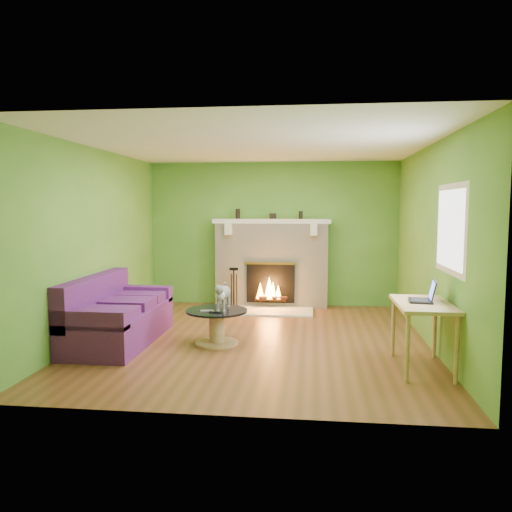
# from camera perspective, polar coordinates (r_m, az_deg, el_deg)

# --- Properties ---
(floor) EXTENTS (5.00, 5.00, 0.00)m
(floor) POSITION_cam_1_polar(r_m,az_deg,el_deg) (6.86, 0.13, -9.52)
(floor) COLOR brown
(floor) RESTS_ON ground
(ceiling) EXTENTS (5.00, 5.00, 0.00)m
(ceiling) POSITION_cam_1_polar(r_m,az_deg,el_deg) (6.67, 0.14, 12.59)
(ceiling) COLOR white
(ceiling) RESTS_ON wall_back
(wall_back) EXTENTS (5.00, 0.00, 5.00)m
(wall_back) POSITION_cam_1_polar(r_m,az_deg,el_deg) (9.12, 1.89, 2.53)
(wall_back) COLOR #48842B
(wall_back) RESTS_ON floor
(wall_front) EXTENTS (5.00, 0.00, 5.00)m
(wall_front) POSITION_cam_1_polar(r_m,az_deg,el_deg) (4.17, -3.69, -1.15)
(wall_front) COLOR #48842B
(wall_front) RESTS_ON floor
(wall_left) EXTENTS (0.00, 5.00, 5.00)m
(wall_left) POSITION_cam_1_polar(r_m,az_deg,el_deg) (7.24, -17.86, 1.46)
(wall_left) COLOR #48842B
(wall_left) RESTS_ON floor
(wall_right) EXTENTS (0.00, 5.00, 5.00)m
(wall_right) POSITION_cam_1_polar(r_m,az_deg,el_deg) (6.77, 19.44, 1.14)
(wall_right) COLOR #48842B
(wall_right) RESTS_ON floor
(window_frame) EXTENTS (0.00, 1.20, 1.20)m
(window_frame) POSITION_cam_1_polar(r_m,az_deg,el_deg) (5.88, 21.37, 2.89)
(window_frame) COLOR silver
(window_frame) RESTS_ON wall_right
(window_pane) EXTENTS (0.00, 1.06, 1.06)m
(window_pane) POSITION_cam_1_polar(r_m,az_deg,el_deg) (5.88, 21.29, 2.89)
(window_pane) COLOR white
(window_pane) RESTS_ON wall_right
(fireplace) EXTENTS (2.10, 0.46, 1.58)m
(fireplace) POSITION_cam_1_polar(r_m,az_deg,el_deg) (8.98, 1.78, -0.89)
(fireplace) COLOR beige
(fireplace) RESTS_ON floor
(hearth) EXTENTS (1.50, 0.75, 0.03)m
(hearth) POSITION_cam_1_polar(r_m,az_deg,el_deg) (8.59, 1.48, -6.30)
(hearth) COLOR beige
(hearth) RESTS_ON floor
(mantel) EXTENTS (2.10, 0.28, 0.08)m
(mantel) POSITION_cam_1_polar(r_m,az_deg,el_deg) (8.91, 1.79, 4.00)
(mantel) COLOR silver
(mantel) RESTS_ON fireplace
(sofa) EXTENTS (0.89, 1.96, 0.88)m
(sofa) POSITION_cam_1_polar(r_m,az_deg,el_deg) (6.93, -15.74, -6.68)
(sofa) COLOR #48185B
(sofa) RESTS_ON floor
(coffee_table) EXTENTS (0.80, 0.80, 0.46)m
(coffee_table) POSITION_cam_1_polar(r_m,az_deg,el_deg) (6.60, -4.51, -7.79)
(coffee_table) COLOR tan
(coffee_table) RESTS_ON floor
(desk) EXTENTS (0.59, 1.01, 0.75)m
(desk) POSITION_cam_1_polar(r_m,az_deg,el_deg) (5.80, 18.56, -5.94)
(desk) COLOR tan
(desk) RESTS_ON floor
(cat) EXTENTS (0.24, 0.59, 0.36)m
(cat) POSITION_cam_1_polar(r_m,az_deg,el_deg) (6.56, -3.76, -4.52)
(cat) COLOR slate
(cat) RESTS_ON coffee_table
(remote_silver) EXTENTS (0.17, 0.07, 0.02)m
(remote_silver) POSITION_cam_1_polar(r_m,az_deg,el_deg) (6.46, -5.60, -6.26)
(remote_silver) COLOR gray
(remote_silver) RESTS_ON coffee_table
(remote_black) EXTENTS (0.17, 0.07, 0.02)m
(remote_black) POSITION_cam_1_polar(r_m,az_deg,el_deg) (6.38, -4.65, -6.41)
(remote_black) COLOR black
(remote_black) RESTS_ON coffee_table
(laptop) EXTENTS (0.33, 0.36, 0.24)m
(laptop) POSITION_cam_1_polar(r_m,az_deg,el_deg) (5.81, 18.33, -3.79)
(laptop) COLOR black
(laptop) RESTS_ON desk
(fire_tools) EXTENTS (0.19, 0.19, 0.71)m
(fire_tools) POSITION_cam_1_polar(r_m,az_deg,el_deg) (8.75, -2.55, -3.62)
(fire_tools) COLOR black
(fire_tools) RESTS_ON hearth
(mantel_vase_left) EXTENTS (0.08, 0.08, 0.18)m
(mantel_vase_left) POSITION_cam_1_polar(r_m,az_deg,el_deg) (9.00, -2.10, 4.85)
(mantel_vase_left) COLOR black
(mantel_vase_left) RESTS_ON mantel
(mantel_vase_right) EXTENTS (0.07, 0.07, 0.14)m
(mantel_vase_right) POSITION_cam_1_polar(r_m,az_deg,el_deg) (8.91, 5.14, 4.69)
(mantel_vase_right) COLOR black
(mantel_vase_right) RESTS_ON mantel
(mantel_box) EXTENTS (0.12, 0.08, 0.10)m
(mantel_box) POSITION_cam_1_polar(r_m,az_deg,el_deg) (8.93, 1.94, 4.59)
(mantel_box) COLOR black
(mantel_box) RESTS_ON mantel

